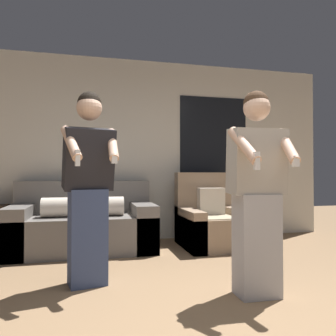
% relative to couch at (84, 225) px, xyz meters
% --- Properties ---
extents(wall_back, '(5.78, 0.07, 2.70)m').
position_rel_couch_xyz_m(wall_back, '(0.92, 0.52, 1.04)').
color(wall_back, beige).
rests_on(wall_back, ground_plane).
extents(couch, '(1.80, 0.96, 0.89)m').
position_rel_couch_xyz_m(couch, '(0.00, 0.00, 0.00)').
color(couch, slate).
rests_on(couch, ground_plane).
extents(armchair, '(0.84, 0.92, 1.00)m').
position_rel_couch_xyz_m(armchair, '(1.69, -0.16, 0.00)').
color(armchair, '#937A60').
rests_on(armchair, ground_plane).
extents(person_left, '(0.49, 0.56, 1.71)m').
position_rel_couch_xyz_m(person_left, '(0.07, -1.40, 0.56)').
color(person_left, '#384770').
rests_on(person_left, ground_plane).
extents(person_right, '(0.51, 0.47, 1.66)m').
position_rel_couch_xyz_m(person_right, '(1.40, -1.97, 0.52)').
color(person_right, '#B2B2B7').
rests_on(person_right, ground_plane).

